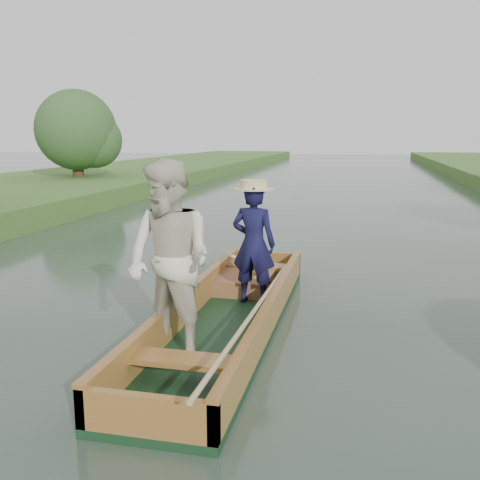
# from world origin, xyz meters

# --- Properties ---
(ground) EXTENTS (120.00, 120.00, 0.00)m
(ground) POSITION_xyz_m (0.00, 0.00, 0.00)
(ground) COLOR #283D30
(ground) RESTS_ON ground
(trees_far) EXTENTS (22.67, 14.06, 4.45)m
(trees_far) POSITION_xyz_m (-0.30, 7.47, 2.47)
(trees_far) COLOR #47331E
(trees_far) RESTS_ON ground
(punt) EXTENTS (1.44, 5.25, 2.02)m
(punt) POSITION_xyz_m (-0.14, -0.34, 0.70)
(punt) COLOR #133219
(punt) RESTS_ON ground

